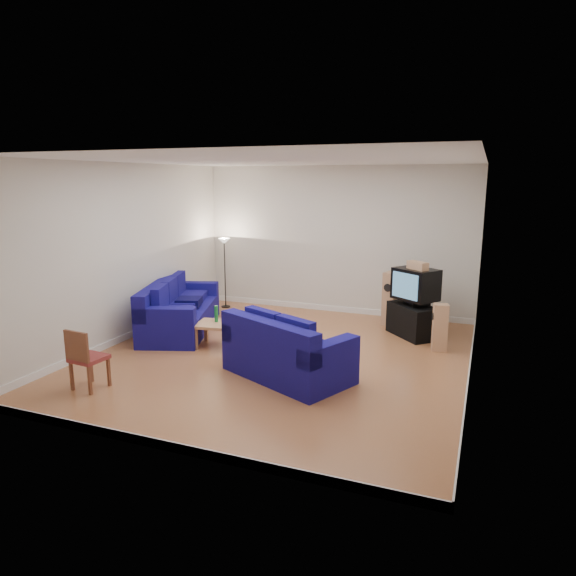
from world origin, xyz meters
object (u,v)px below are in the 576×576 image
(tv_stand, at_px, (413,321))
(sofa_loveseat, at_px, (285,355))
(coffee_table, at_px, (230,327))
(television, at_px, (416,284))
(sofa_three_seat, at_px, (177,313))

(tv_stand, bearing_deg, sofa_loveseat, -71.08)
(coffee_table, bearing_deg, tv_stand, 32.49)
(coffee_table, xyz_separation_m, television, (2.91, 1.90, 0.62))
(television, bearing_deg, tv_stand, -67.27)
(sofa_three_seat, bearing_deg, coffee_table, 50.04)
(coffee_table, distance_m, television, 3.53)
(coffee_table, bearing_deg, sofa_loveseat, -33.56)
(sofa_loveseat, distance_m, tv_stand, 3.16)
(sofa_three_seat, distance_m, television, 4.60)
(tv_stand, height_order, television, television)
(sofa_three_seat, height_order, television, television)
(coffee_table, relative_size, television, 1.34)
(sofa_loveseat, xyz_separation_m, tv_stand, (1.48, 2.79, -0.05))
(sofa_loveseat, xyz_separation_m, coffee_table, (-1.42, 0.94, 0.02))
(sofa_loveseat, bearing_deg, sofa_three_seat, 176.99)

